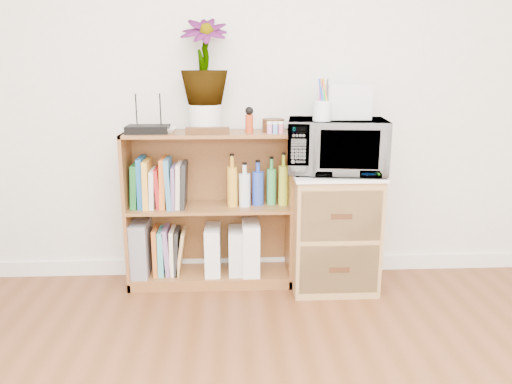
{
  "coord_description": "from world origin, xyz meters",
  "views": [
    {
      "loc": [
        -0.21,
        -0.85,
        1.32
      ],
      "look_at": [
        -0.07,
        1.95,
        0.62
      ],
      "focal_mm": 35.0,
      "sensor_mm": 36.0,
      "label": 1
    }
  ],
  "objects": [
    {
      "name": "plant_pot",
      "position": [
        -0.36,
        2.12,
        1.03
      ],
      "size": [
        0.19,
        0.19,
        0.16
      ],
      "primitive_type": "cylinder",
      "color": "silver",
      "rests_on": "bookshelf"
    },
    {
      "name": "liquor_bottles",
      "position": [
        -0.03,
        2.1,
        0.64
      ],
      "size": [
        0.44,
        0.07,
        0.31
      ],
      "color": "gold",
      "rests_on": "bookshelf"
    },
    {
      "name": "small_appliance",
      "position": [
        0.46,
        2.06,
        1.13
      ],
      "size": [
        0.25,
        0.21,
        0.2
      ],
      "primitive_type": "cube",
      "color": "silver",
      "rests_on": "microwave"
    },
    {
      "name": "trinket_box",
      "position": [
        -0.35,
        2.0,
        0.97
      ],
      "size": [
        0.25,
        0.06,
        0.04
      ],
      "primitive_type": "cube",
      "color": "#391E0F",
      "rests_on": "bookshelf"
    },
    {
      "name": "lower_books",
      "position": [
        -0.61,
        2.1,
        0.21
      ],
      "size": [
        0.2,
        0.19,
        0.3
      ],
      "color": "#C76023",
      "rests_on": "bookshelf"
    },
    {
      "name": "wooden_bowl",
      "position": [
        0.04,
        2.11,
        0.99
      ],
      "size": [
        0.13,
        0.13,
        0.08
      ],
      "primitive_type": "cylinder",
      "color": "#39230F",
      "rests_on": "bookshelf"
    },
    {
      "name": "wicker_unit",
      "position": [
        0.4,
        2.02,
        0.35
      ],
      "size": [
        0.5,
        0.45,
        0.7
      ],
      "primitive_type": "cube",
      "color": "#9E7542",
      "rests_on": "ground"
    },
    {
      "name": "white_bowl",
      "position": [
        -0.59,
        2.07,
        0.97
      ],
      "size": [
        0.13,
        0.13,
        0.03
      ],
      "primitive_type": "imported",
      "color": "silver",
      "rests_on": "bookshelf"
    },
    {
      "name": "paint_jars",
      "position": [
        0.04,
        2.01,
        0.98
      ],
      "size": [
        0.12,
        0.04,
        0.06
      ],
      "primitive_type": "cube",
      "color": "pink",
      "rests_on": "bookshelf"
    },
    {
      "name": "pen_cup",
      "position": [
        0.29,
        1.93,
        1.09
      ],
      "size": [
        0.1,
        0.1,
        0.11
      ],
      "primitive_type": "cylinder",
      "color": "white",
      "rests_on": "microwave"
    },
    {
      "name": "microwave",
      "position": [
        0.4,
        2.02,
        0.88
      ],
      "size": [
        0.61,
        0.45,
        0.31
      ],
      "primitive_type": "imported",
      "rotation": [
        0.0,
        0.0,
        -0.13
      ],
      "color": "silver",
      "rests_on": "wicker_unit"
    },
    {
      "name": "file_box",
      "position": [
        -0.78,
        2.1,
        0.24
      ],
      "size": [
        0.1,
        0.27,
        0.34
      ],
      "primitive_type": "cube",
      "color": "gray",
      "rests_on": "bookshelf"
    },
    {
      "name": "potted_plant",
      "position": [
        -0.36,
        2.12,
        1.35
      ],
      "size": [
        0.27,
        0.27,
        0.49
      ],
      "primitive_type": "imported",
      "color": "#346E2C",
      "rests_on": "plant_pot"
    },
    {
      "name": "magazine_holder_left",
      "position": [
        -0.34,
        2.09,
        0.22
      ],
      "size": [
        0.09,
        0.24,
        0.3
      ],
      "primitive_type": "cube",
      "color": "white",
      "rests_on": "bookshelf"
    },
    {
      "name": "cookbooks",
      "position": [
        -0.65,
        2.1,
        0.64
      ],
      "size": [
        0.34,
        0.2,
        0.3
      ],
      "color": "#1A6227",
      "rests_on": "bookshelf"
    },
    {
      "name": "bookshelf",
      "position": [
        -0.35,
        2.1,
        0.47
      ],
      "size": [
        1.0,
        0.3,
        0.95
      ],
      "primitive_type": "cube",
      "color": "brown",
      "rests_on": "ground"
    },
    {
      "name": "kokeshi_doll",
      "position": [
        -0.11,
        2.06,
        1.0
      ],
      "size": [
        0.05,
        0.05,
        0.11
      ],
      "primitive_type": "cylinder",
      "color": "#AE3415",
      "rests_on": "bookshelf"
    },
    {
      "name": "magazine_holder_mid",
      "position": [
        -0.19,
        2.09,
        0.21
      ],
      "size": [
        0.09,
        0.22,
        0.28
      ],
      "primitive_type": "cube",
      "color": "silver",
      "rests_on": "bookshelf"
    },
    {
      "name": "skirting_board",
      "position": [
        0.0,
        2.24,
        0.05
      ],
      "size": [
        4.0,
        0.02,
        0.1
      ],
      "primitive_type": "cube",
      "color": "white",
      "rests_on": "ground"
    },
    {
      "name": "router",
      "position": [
        -0.7,
        2.08,
        0.97
      ],
      "size": [
        0.24,
        0.17,
        0.04
      ],
      "primitive_type": "cube",
      "color": "black",
      "rests_on": "bookshelf"
    },
    {
      "name": "magazine_holder_right",
      "position": [
        -0.1,
        2.09,
        0.23
      ],
      "size": [
        0.1,
        0.26,
        0.33
      ],
      "primitive_type": "cube",
      "color": "white",
      "rests_on": "bookshelf"
    }
  ]
}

